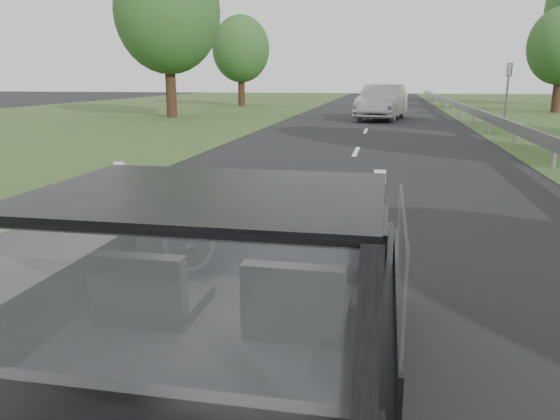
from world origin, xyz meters
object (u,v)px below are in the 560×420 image
at_px(other_car, 382,102).
at_px(highway_sign, 507,91).
at_px(cat, 280,213).
at_px(subject_car, 236,299).

height_order(other_car, highway_sign, highway_sign).
bearing_deg(cat, other_car, 97.79).
bearing_deg(highway_sign, subject_car, -106.62).
xyz_separation_m(other_car, highway_sign, (6.06, 2.40, 0.51)).
bearing_deg(highway_sign, cat, -106.69).
xyz_separation_m(subject_car, other_car, (0.48, 24.11, 0.09)).
bearing_deg(highway_sign, other_car, -161.13).
distance_m(subject_car, other_car, 24.12).
height_order(subject_car, cat, subject_car).
xyz_separation_m(cat, other_car, (0.36, 23.44, -0.26)).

